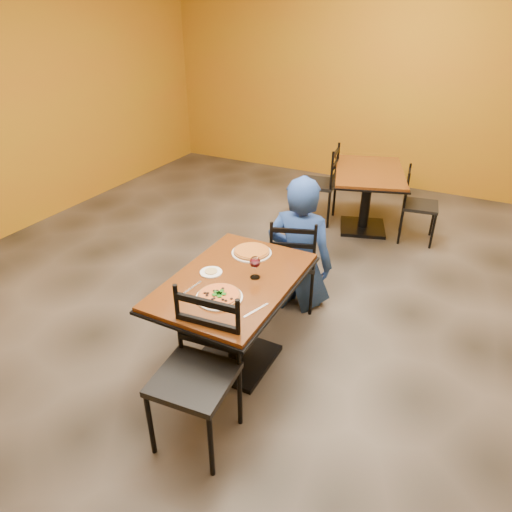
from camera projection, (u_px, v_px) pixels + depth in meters
The scene contains 18 objects.
floor at pixel (264, 324), 3.94m from camera, with size 7.00×8.00×0.01m, color black.
wall_back at pixel (393, 80), 6.31m from camera, with size 7.00×0.01×3.00m, color #A85D12.
table_main at pixel (234, 301), 3.28m from camera, with size 0.83×1.23×0.75m.
table_second at pixel (368, 186), 5.34m from camera, with size 1.12×1.36×0.75m.
chair_main_near at pixel (194, 380), 2.68m from camera, with size 0.45×0.45×0.99m, color black, non-canonical shape.
chair_main_far at pixel (293, 260), 4.04m from camera, with size 0.40×0.40×0.88m, color black, non-canonical shape.
chair_second_left at pixel (317, 184), 5.62m from camera, with size 0.43×0.43×0.96m, color black, non-canonical shape.
chair_second_right at pixel (420, 206), 5.15m from camera, with size 0.38×0.38×0.85m, color black, non-canonical shape.
diner at pixel (300, 242), 3.98m from camera, with size 0.61×0.40×1.22m, color navy.
plate_main at pixel (219, 297), 2.97m from camera, with size 0.31×0.31×0.01m, color white.
pizza_main at pixel (219, 295), 2.97m from camera, with size 0.28×0.28×0.02m, color #97140B.
plate_far at pixel (252, 253), 3.50m from camera, with size 0.31×0.31×0.01m, color white.
pizza_far at pixel (252, 251), 3.49m from camera, with size 0.28×0.28×0.02m, color gold.
side_plate at pixel (211, 272), 3.25m from camera, with size 0.16×0.16×0.01m, color white.
dip at pixel (211, 271), 3.25m from camera, with size 0.09×0.09×0.01m, color tan.
wine_glass at pixel (255, 266), 3.16m from camera, with size 0.08×0.08×0.18m, color white, non-canonical shape.
fork at pixel (192, 287), 3.08m from camera, with size 0.01×0.19×0.00m, color silver.
knife at pixel (256, 310), 2.85m from camera, with size 0.01×0.21×0.00m, color silver.
Camera 1 is at (1.38, -2.83, 2.44)m, focal length 31.85 mm.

